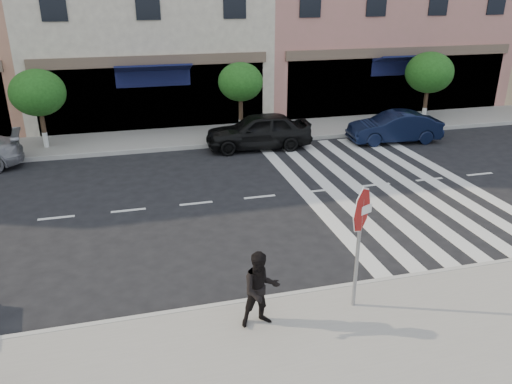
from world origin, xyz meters
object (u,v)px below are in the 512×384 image
at_px(stop_sign, 361,222).
at_px(car_far_mid, 258,131).
at_px(walker, 261,289).
at_px(car_far_right, 394,127).

distance_m(stop_sign, car_far_mid, 11.30).
bearing_deg(walker, car_far_right, 47.21).
xyz_separation_m(stop_sign, car_far_right, (6.77, 10.58, -1.38)).
relative_size(walker, car_far_right, 0.40).
distance_m(walker, car_far_mid, 11.66).
bearing_deg(car_far_mid, car_far_right, 86.75).
xyz_separation_m(car_far_mid, car_far_right, (5.75, -0.60, -0.09)).
relative_size(walker, car_far_mid, 0.36).
xyz_separation_m(walker, car_far_mid, (2.99, 11.27, -0.19)).
distance_m(stop_sign, car_far_right, 12.64).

